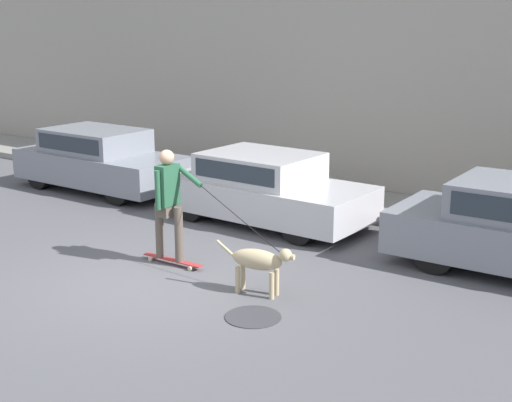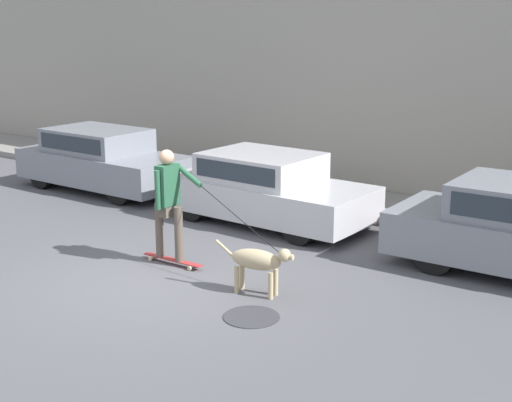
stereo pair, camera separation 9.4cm
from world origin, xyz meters
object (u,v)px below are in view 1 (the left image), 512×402
at_px(dog, 259,261).
at_px(fire_hydrant, 407,216).
at_px(skateboarder, 169,199).
at_px(parked_car_1, 265,189).
at_px(parked_car_0, 100,161).

distance_m(dog, fire_hydrant, 3.83).
height_order(dog, skateboarder, skateboarder).
bearing_deg(fire_hydrant, dog, -97.86).
bearing_deg(skateboarder, dog, -8.21).
bearing_deg(fire_hydrant, parked_car_1, -163.49).
relative_size(skateboarder, fire_hydrant, 4.04).
distance_m(parked_car_0, fire_hydrant, 7.06).
bearing_deg(parked_car_1, dog, -55.41).
distance_m(parked_car_1, skateboarder, 2.85).
bearing_deg(skateboarder, parked_car_0, 147.25).
relative_size(parked_car_0, parked_car_1, 1.02).
bearing_deg(skateboarder, parked_car_1, 91.80).
bearing_deg(parked_car_0, dog, -25.20).
xyz_separation_m(parked_car_0, fire_hydrant, (7.01, 0.75, -0.31)).
distance_m(parked_car_1, fire_hydrant, 2.65).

